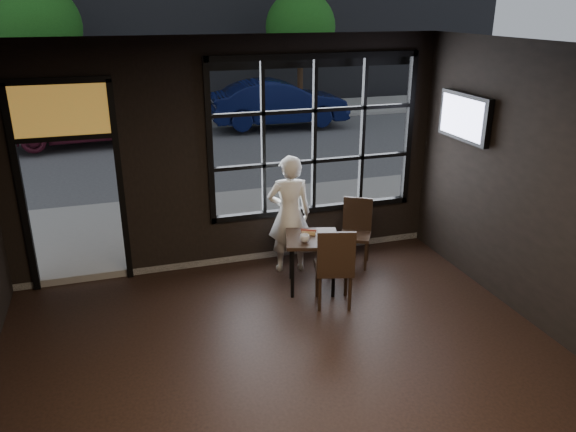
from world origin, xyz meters
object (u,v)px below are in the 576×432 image
object	(u,v)px
chair_near	(334,265)
navy_car	(278,103)
man	(289,214)
cafe_table	(312,262)

from	to	relation	value
chair_near	navy_car	world-z (taller)	navy_car
chair_near	man	xyz separation A→B (m)	(-0.23, 1.10, 0.31)
cafe_table	chair_near	bearing A→B (deg)	-60.65
chair_near	navy_car	distance (m)	10.64
navy_car	man	bearing A→B (deg)	166.29
cafe_table	man	size ratio (longest dim) A/B	0.44
cafe_table	chair_near	xyz separation A→B (m)	(0.11, -0.48, 0.16)
cafe_table	navy_car	world-z (taller)	navy_car
man	navy_car	distance (m)	9.63
man	navy_car	size ratio (longest dim) A/B	0.41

